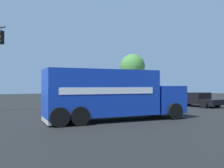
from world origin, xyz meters
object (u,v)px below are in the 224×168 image
at_px(pickup_black, 196,99).
at_px(pedestrian_near_corner, 137,93).
at_px(delivery_truck, 112,94).
at_px(shade_tree_near, 133,67).

xyz_separation_m(pickup_black, pedestrian_near_corner, (0.50, -9.05, 0.38)).
relative_size(delivery_truck, pickup_black, 1.68).
bearing_deg(pedestrian_near_corner, delivery_truck, 48.17).
distance_m(pickup_black, shade_tree_near, 12.66).
distance_m(pedestrian_near_corner, shade_tree_near, 4.88).
relative_size(pickup_black, shade_tree_near, 0.82).
height_order(pickup_black, shade_tree_near, shade_tree_near).
xyz_separation_m(delivery_truck, pedestrian_near_corner, (-11.76, -13.13, -0.45)).
distance_m(delivery_truck, shade_tree_near, 20.99).
distance_m(delivery_truck, pickup_black, 12.94).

